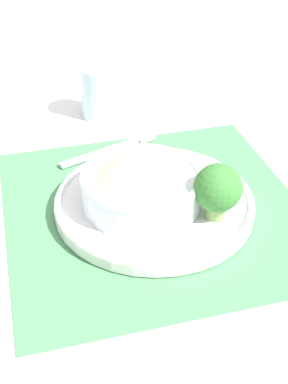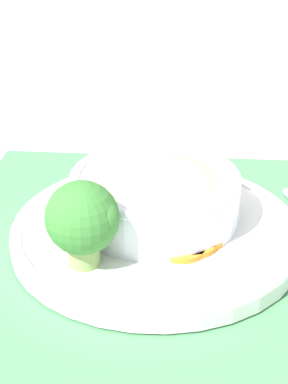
{
  "view_description": "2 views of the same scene",
  "coord_description": "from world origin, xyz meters",
  "px_view_note": "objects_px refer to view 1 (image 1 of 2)",
  "views": [
    {
      "loc": [
        0.57,
        -0.25,
        0.48
      ],
      "look_at": [
        0.0,
        -0.02,
        0.04
      ],
      "focal_mm": 50.0,
      "sensor_mm": 36.0,
      "label": 1
    },
    {
      "loc": [
        0.04,
        0.55,
        0.35
      ],
      "look_at": [
        0.01,
        -0.02,
        0.05
      ],
      "focal_mm": 60.0,
      "sensor_mm": 36.0,
      "label": 2
    }
  ],
  "objects_px": {
    "bowl": "(142,186)",
    "fork": "(118,147)",
    "water_glass": "(99,95)",
    "broccoli_floret": "(218,188)"
  },
  "relations": [
    {
      "from": "bowl",
      "to": "fork",
      "type": "xyz_separation_m",
      "value": [
        -0.18,
        0.03,
        -0.04
      ]
    },
    {
      "from": "bowl",
      "to": "fork",
      "type": "height_order",
      "value": "bowl"
    },
    {
      "from": "bowl",
      "to": "broccoli_floret",
      "type": "bearing_deg",
      "value": 51.09
    },
    {
      "from": "broccoli_floret",
      "to": "fork",
      "type": "bearing_deg",
      "value": -167.99
    },
    {
      "from": "water_glass",
      "to": "broccoli_floret",
      "type": "bearing_deg",
      "value": 5.86
    },
    {
      "from": "broccoli_floret",
      "to": "water_glass",
      "type": "xyz_separation_m",
      "value": [
        -0.39,
        -0.04,
        -0.02
      ]
    },
    {
      "from": "fork",
      "to": "water_glass",
      "type": "bearing_deg",
      "value": 162.94
    },
    {
      "from": "bowl",
      "to": "fork",
      "type": "relative_size",
      "value": 0.95
    },
    {
      "from": "bowl",
      "to": "water_glass",
      "type": "bearing_deg",
      "value": 172.4
    },
    {
      "from": "broccoli_floret",
      "to": "fork",
      "type": "height_order",
      "value": "broccoli_floret"
    }
  ]
}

